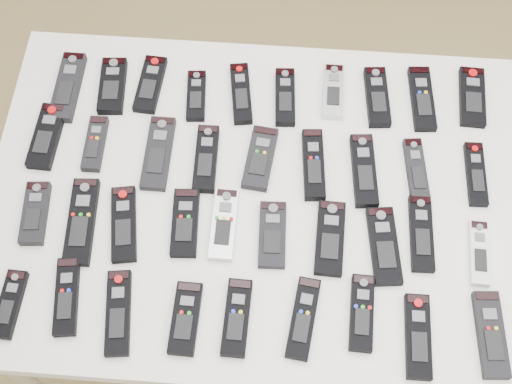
# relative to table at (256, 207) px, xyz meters

# --- Properties ---
(ground) EXTENTS (4.00, 4.00, 0.00)m
(ground) POSITION_rel_table_xyz_m (0.04, 0.14, -0.72)
(ground) COLOR #9B834F
(ground) RESTS_ON ground
(table) EXTENTS (1.25, 0.88, 0.78)m
(table) POSITION_rel_table_xyz_m (0.00, 0.00, 0.00)
(table) COLOR white
(table) RESTS_ON ground
(remote_0) EXTENTS (0.06, 0.20, 0.02)m
(remote_0) POSITION_rel_table_xyz_m (-0.49, 0.26, 0.07)
(remote_0) COLOR black
(remote_0) RESTS_ON table
(remote_1) EXTENTS (0.07, 0.16, 0.02)m
(remote_1) POSITION_rel_table_xyz_m (-0.38, 0.27, 0.07)
(remote_1) COLOR black
(remote_1) RESTS_ON table
(remote_2) EXTENTS (0.07, 0.17, 0.02)m
(remote_2) POSITION_rel_table_xyz_m (-0.29, 0.29, 0.07)
(remote_2) COLOR black
(remote_2) RESTS_ON table
(remote_3) EXTENTS (0.06, 0.15, 0.02)m
(remote_3) POSITION_rel_table_xyz_m (-0.17, 0.26, 0.07)
(remote_3) COLOR black
(remote_3) RESTS_ON table
(remote_4) EXTENTS (0.07, 0.18, 0.02)m
(remote_4) POSITION_rel_table_xyz_m (-0.06, 0.28, 0.07)
(remote_4) COLOR black
(remote_4) RESTS_ON table
(remote_5) EXTENTS (0.06, 0.16, 0.02)m
(remote_5) POSITION_rel_table_xyz_m (0.05, 0.27, 0.07)
(remote_5) COLOR black
(remote_5) RESTS_ON table
(remote_6) EXTENTS (0.05, 0.15, 0.02)m
(remote_6) POSITION_rel_table_xyz_m (0.17, 0.30, 0.07)
(remote_6) COLOR #B7B7BC
(remote_6) RESTS_ON table
(remote_7) EXTENTS (0.07, 0.17, 0.02)m
(remote_7) POSITION_rel_table_xyz_m (0.28, 0.29, 0.07)
(remote_7) COLOR black
(remote_7) RESTS_ON table
(remote_8) EXTENTS (0.07, 0.19, 0.02)m
(remote_8) POSITION_rel_table_xyz_m (0.39, 0.29, 0.07)
(remote_8) COLOR black
(remote_8) RESTS_ON table
(remote_9) EXTENTS (0.07, 0.17, 0.02)m
(remote_9) POSITION_rel_table_xyz_m (0.51, 0.31, 0.07)
(remote_9) COLOR black
(remote_9) RESTS_ON table
(remote_10) EXTENTS (0.06, 0.18, 0.02)m
(remote_10) POSITION_rel_table_xyz_m (-0.51, 0.12, 0.07)
(remote_10) COLOR black
(remote_10) RESTS_ON table
(remote_11) EXTENTS (0.05, 0.15, 0.02)m
(remote_11) POSITION_rel_table_xyz_m (-0.39, 0.11, 0.07)
(remote_11) COLOR black
(remote_11) RESTS_ON table
(remote_12) EXTENTS (0.06, 0.19, 0.02)m
(remote_12) POSITION_rel_table_xyz_m (-0.24, 0.09, 0.07)
(remote_12) COLOR black
(remote_12) RESTS_ON table
(remote_13) EXTENTS (0.06, 0.17, 0.02)m
(remote_13) POSITION_rel_table_xyz_m (-0.12, 0.08, 0.07)
(remote_13) COLOR black
(remote_13) RESTS_ON table
(remote_14) EXTENTS (0.08, 0.17, 0.02)m
(remote_14) POSITION_rel_table_xyz_m (0.00, 0.09, 0.07)
(remote_14) COLOR black
(remote_14) RESTS_ON table
(remote_15) EXTENTS (0.06, 0.19, 0.02)m
(remote_15) POSITION_rel_table_xyz_m (0.13, 0.09, 0.07)
(remote_15) COLOR black
(remote_15) RESTS_ON table
(remote_16) EXTENTS (0.07, 0.19, 0.02)m
(remote_16) POSITION_rel_table_xyz_m (0.25, 0.08, 0.07)
(remote_16) COLOR black
(remote_16) RESTS_ON table
(remote_17) EXTENTS (0.06, 0.17, 0.02)m
(remote_17) POSITION_rel_table_xyz_m (0.37, 0.09, 0.07)
(remote_17) COLOR black
(remote_17) RESTS_ON table
(remote_18) EXTENTS (0.05, 0.16, 0.02)m
(remote_18) POSITION_rel_table_xyz_m (0.51, 0.09, 0.07)
(remote_18) COLOR black
(remote_18) RESTS_ON table
(remote_19) EXTENTS (0.07, 0.16, 0.02)m
(remote_19) POSITION_rel_table_xyz_m (-0.50, -0.09, 0.07)
(remote_19) COLOR black
(remote_19) RESTS_ON table
(remote_20) EXTENTS (0.07, 0.21, 0.02)m
(remote_20) POSITION_rel_table_xyz_m (-0.39, -0.10, 0.07)
(remote_20) COLOR black
(remote_20) RESTS_ON table
(remote_21) EXTENTS (0.08, 0.19, 0.02)m
(remote_21) POSITION_rel_table_xyz_m (-0.29, -0.10, 0.07)
(remote_21) COLOR black
(remote_21) RESTS_ON table
(remote_22) EXTENTS (0.07, 0.17, 0.02)m
(remote_22) POSITION_rel_table_xyz_m (-0.15, -0.09, 0.07)
(remote_22) COLOR black
(remote_22) RESTS_ON table
(remote_23) EXTENTS (0.05, 0.17, 0.02)m
(remote_23) POSITION_rel_table_xyz_m (-0.07, -0.08, 0.07)
(remote_23) COLOR #B7B7BC
(remote_23) RESTS_ON table
(remote_24) EXTENTS (0.07, 0.16, 0.02)m
(remote_24) POSITION_rel_table_xyz_m (0.04, -0.10, 0.07)
(remote_24) COLOR black
(remote_24) RESTS_ON table
(remote_25) EXTENTS (0.07, 0.18, 0.02)m
(remote_25) POSITION_rel_table_xyz_m (0.17, -0.10, 0.07)
(remote_25) COLOR black
(remote_25) RESTS_ON table
(remote_26) EXTENTS (0.08, 0.19, 0.02)m
(remote_26) POSITION_rel_table_xyz_m (0.29, -0.11, 0.07)
(remote_26) COLOR black
(remote_26) RESTS_ON table
(remote_27) EXTENTS (0.05, 0.18, 0.02)m
(remote_27) POSITION_rel_table_xyz_m (0.38, -0.07, 0.07)
(remote_27) COLOR black
(remote_27) RESTS_ON table
(remote_28) EXTENTS (0.05, 0.15, 0.02)m
(remote_28) POSITION_rel_table_xyz_m (0.50, -0.11, 0.07)
(remote_28) COLOR silver
(remote_28) RESTS_ON table
(remote_29) EXTENTS (0.05, 0.15, 0.02)m
(remote_29) POSITION_rel_table_xyz_m (-0.50, -0.30, 0.07)
(remote_29) COLOR black
(remote_29) RESTS_ON table
(remote_30) EXTENTS (0.07, 0.18, 0.02)m
(remote_30) POSITION_rel_table_xyz_m (-0.39, -0.28, 0.07)
(remote_30) COLOR black
(remote_30) RESTS_ON table
(remote_31) EXTENTS (0.07, 0.19, 0.02)m
(remote_31) POSITION_rel_table_xyz_m (-0.27, -0.30, 0.07)
(remote_31) COLOR black
(remote_31) RESTS_ON table
(remote_32) EXTENTS (0.06, 0.16, 0.02)m
(remote_32) POSITION_rel_table_xyz_m (-0.13, -0.31, 0.07)
(remote_32) COLOR black
(remote_32) RESTS_ON table
(remote_33) EXTENTS (0.06, 0.17, 0.02)m
(remote_33) POSITION_rel_table_xyz_m (-0.02, -0.30, 0.07)
(remote_33) COLOR black
(remote_33) RESTS_ON table
(remote_34) EXTENTS (0.07, 0.18, 0.02)m
(remote_34) POSITION_rel_table_xyz_m (0.12, -0.29, 0.07)
(remote_34) COLOR black
(remote_34) RESTS_ON table
(remote_35) EXTENTS (0.05, 0.17, 0.02)m
(remote_35) POSITION_rel_table_xyz_m (0.24, -0.27, 0.07)
(remote_35) COLOR black
(remote_35) RESTS_ON table
(remote_36) EXTENTS (0.05, 0.18, 0.02)m
(remote_36) POSITION_rel_table_xyz_m (0.36, -0.31, 0.07)
(remote_36) COLOR black
(remote_36) RESTS_ON table
(remote_37) EXTENTS (0.07, 0.19, 0.02)m
(remote_37) POSITION_rel_table_xyz_m (0.51, -0.29, 0.07)
(remote_37) COLOR black
(remote_37) RESTS_ON table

